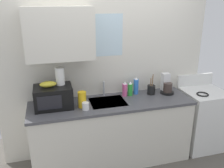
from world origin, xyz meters
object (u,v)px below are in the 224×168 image
utensil_crock (151,89)px  stove_range (201,118)px  microwave (53,97)px  paper_towel_roll (60,76)px  coffee_maker (167,86)px  mug_white (86,106)px  dish_soap_bottle_blue (136,86)px  dish_soap_bottle_green (130,89)px  cereal_canister (82,99)px  dish_soap_bottle_pink (125,89)px  banana_bunch (48,84)px

utensil_crock → stove_range: bearing=-8.2°
microwave → utensil_crock: bearing=3.0°
stove_range → paper_towel_roll: size_ratio=4.91×
microwave → coffee_maker: coffee_maker is taller
stove_range → mug_white: 1.86m
microwave → dish_soap_bottle_blue: bearing=7.0°
dish_soap_bottle_blue → mug_white: size_ratio=2.63×
dish_soap_bottle_green → dish_soap_bottle_blue: bearing=19.0°
cereal_canister → dish_soap_bottle_pink: bearing=18.5°
microwave → dish_soap_bottle_pink: (0.97, 0.11, -0.04)m
coffee_maker → stove_range: bearing=-10.2°
banana_bunch → mug_white: size_ratio=2.11×
stove_range → dish_soap_bottle_pink: dish_soap_bottle_pink is taller
dish_soap_bottle_green → cereal_canister: 0.73m
paper_towel_roll → mug_white: paper_towel_roll is taller
coffee_maker → cereal_canister: coffee_maker is taller
dish_soap_bottle_pink → mug_white: bearing=-153.4°
dish_soap_bottle_pink → dish_soap_bottle_green: dish_soap_bottle_pink is taller
cereal_canister → microwave: bearing=163.9°
stove_range → dish_soap_bottle_pink: 1.32m
coffee_maker → utensil_crock: (-0.23, 0.01, -0.03)m
paper_towel_roll → coffee_maker: bearing=0.3°
dish_soap_bottle_pink → mug_white: 0.67m
paper_towel_roll → dish_soap_bottle_green: paper_towel_roll is taller
stove_range → cereal_canister: 1.90m
coffee_maker → mug_white: coffee_maker is taller
paper_towel_roll → dish_soap_bottle_blue: size_ratio=0.88×
mug_white → dish_soap_bottle_green: bearing=23.5°
coffee_maker → dish_soap_bottle_pink: bearing=175.2°
mug_white → dish_soap_bottle_blue: bearing=22.9°
stove_range → cereal_canister: (-1.82, -0.05, 0.54)m
microwave → dish_soap_bottle_green: size_ratio=2.25×
banana_bunch → coffee_maker: banana_bunch is taller
banana_bunch → paper_towel_roll: size_ratio=0.91×
dish_soap_bottle_blue → banana_bunch: bearing=-173.4°
banana_bunch → dish_soap_bottle_green: banana_bunch is taller
microwave → cereal_canister: size_ratio=2.28×
dish_soap_bottle_pink → dish_soap_bottle_blue: dish_soap_bottle_blue is taller
cereal_canister → mug_white: size_ratio=2.13×
banana_bunch → mug_white: banana_bunch is taller
utensil_crock → banana_bunch: bearing=-177.1°
paper_towel_roll → cereal_canister: size_ratio=1.09×
dish_soap_bottle_pink → microwave: bearing=-173.4°
microwave → utensil_crock: size_ratio=1.61×
dish_soap_bottle_blue → dish_soap_bottle_pink: bearing=-170.9°
coffee_maker → paper_towel_roll: bearing=-179.7°
paper_towel_roll → utensil_crock: 1.29m
microwave → mug_white: microwave is taller
coffee_maker → dish_soap_bottle_blue: coffee_maker is taller
cereal_canister → stove_range: bearing=1.7°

